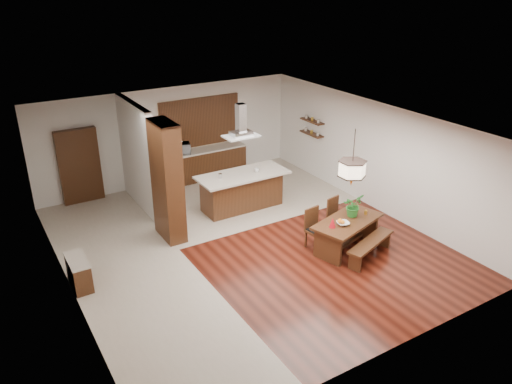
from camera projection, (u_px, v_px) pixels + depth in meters
room_shell at (245, 162)px, 11.12m from camera, size 9.00×9.04×2.92m
tile_hallway at (134, 275)px, 10.64m from camera, size 2.50×9.00×0.01m
tile_kitchen at (239, 195)px, 14.49m from camera, size 5.50×4.00×0.01m
soffit_band at (244, 126)px, 10.78m from camera, size 8.00×9.00×0.02m
partition_pier at (167, 182)px, 11.64m from camera, size 0.45×1.00×2.90m
partition_stub at (137, 156)px, 13.28m from camera, size 0.18×2.40×2.90m
hallway_console at (79, 273)px, 10.17m from camera, size 0.37×0.88×0.63m
hallway_doorway at (80, 166)px, 13.68m from camera, size 1.10×0.20×2.10m
rear_counter at (205, 163)px, 15.51m from camera, size 2.60×0.62×0.95m
kitchen_window at (200, 122)px, 15.20m from camera, size 2.60×0.08×1.50m
shelf_lower at (312, 134)px, 15.25m from camera, size 0.26×0.90×0.04m
shelf_upper at (312, 121)px, 15.09m from camera, size 0.26×0.90×0.04m
dining_table at (347, 228)px, 11.48m from camera, size 1.94×1.34×0.73m
dining_bench at (370, 249)px, 11.22m from camera, size 1.58×0.82×0.44m
dining_chair_left at (317, 229)px, 11.54m from camera, size 0.48×0.48×0.97m
dining_chair_right at (338, 217)px, 12.14m from camera, size 0.49×0.49×0.94m
pendant_lantern at (353, 158)px, 10.79m from camera, size 0.64×0.64×1.31m
foliage_plant at (353, 206)px, 11.51m from camera, size 0.59×0.55×0.52m
fruit_bowl at (343, 223)px, 11.18m from camera, size 0.35×0.35×0.07m
napkin_cone at (333, 223)px, 11.05m from camera, size 0.18×0.18×0.23m
gold_ornament at (366, 212)px, 11.67m from camera, size 0.09×0.09×0.10m
kitchen_island at (242, 190)px, 13.50m from camera, size 2.46×1.08×1.02m
range_hood at (241, 120)px, 12.71m from camera, size 0.90×0.55×0.87m
island_cup at (257, 170)px, 13.37m from camera, size 0.14×0.14×0.10m
microwave at (180, 149)px, 14.87m from camera, size 0.66×0.52×0.32m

